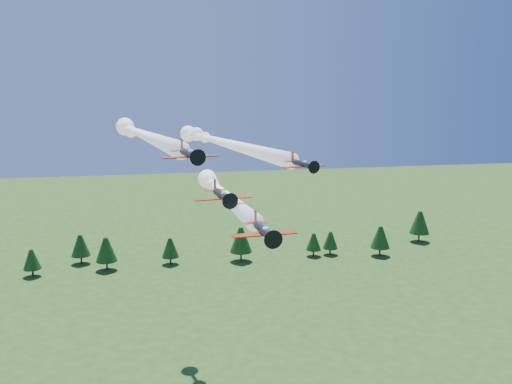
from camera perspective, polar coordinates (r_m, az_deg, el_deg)
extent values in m
cylinder|color=black|center=(73.00, 0.75, -3.87)|extent=(1.52, 6.18, 1.13)
cone|color=black|center=(69.69, 1.54, -4.60)|extent=(1.20, 1.09, 1.13)
cone|color=black|center=(69.06, 1.70, -4.74)|extent=(0.53, 0.54, 0.50)
cylinder|color=black|center=(68.89, 1.75, -4.79)|extent=(2.38, 0.20, 2.38)
cube|color=red|center=(72.68, 0.85, -4.24)|extent=(8.47, 2.06, 0.14)
cube|color=red|center=(76.75, -0.05, -3.09)|extent=(3.34, 1.17, 0.08)
cube|color=red|center=(76.64, -0.08, -2.41)|extent=(0.17, 1.08, 1.64)
ellipsoid|color=#94C4E4|center=(71.94, 0.97, -3.72)|extent=(0.90, 1.41, 0.71)
sphere|color=white|center=(105.37, -4.21, 0.72)|extent=(2.30, 2.30, 2.30)
sphere|color=white|center=(109.41, -4.62, 1.10)|extent=(3.00, 3.00, 3.00)
sphere|color=white|center=(113.45, -4.99, 1.45)|extent=(3.70, 3.70, 3.70)
cylinder|color=black|center=(74.45, -6.71, 3.81)|extent=(2.04, 5.51, 1.00)
cone|color=black|center=(71.44, -6.01, 3.52)|extent=(1.16, 1.08, 1.00)
cone|color=black|center=(70.87, -5.88, 3.46)|extent=(0.52, 0.53, 0.44)
cylinder|color=black|center=(70.70, -5.84, 3.45)|extent=(2.07, 0.45, 2.11)
cube|color=red|center=(74.11, -6.62, 3.53)|extent=(7.54, 2.78, 0.12)
cube|color=red|center=(77.85, -7.43, 4.14)|extent=(3.02, 1.40, 0.07)
cube|color=red|center=(77.86, -7.46, 4.73)|extent=(0.27, 0.95, 1.45)
ellipsoid|color=#94C4E4|center=(73.54, -6.52, 4.04)|extent=(0.94, 1.32, 0.63)
sphere|color=white|center=(112.95, -12.24, 6.06)|extent=(2.30, 2.30, 2.30)
sphere|color=white|center=(117.90, -12.69, 6.24)|extent=(3.00, 3.00, 3.00)
sphere|color=white|center=(122.86, -13.10, 6.41)|extent=(3.70, 3.70, 3.70)
cylinder|color=black|center=(82.28, 4.66, 2.80)|extent=(1.88, 4.77, 0.87)
cone|color=black|center=(79.90, 5.59, 2.54)|extent=(1.02, 0.95, 0.87)
cone|color=black|center=(79.45, 5.78, 2.49)|extent=(0.46, 0.47, 0.38)
cylinder|color=black|center=(79.33, 5.83, 2.48)|extent=(1.79, 0.43, 1.83)
cube|color=red|center=(82.01, 4.77, 2.58)|extent=(6.54, 2.55, 0.10)
cube|color=red|center=(84.97, 3.67, 3.11)|extent=(2.62, 1.27, 0.06)
cube|color=red|center=(84.95, 3.65, 3.58)|extent=(0.26, 0.82, 1.26)
ellipsoid|color=#94C4E4|center=(81.55, 4.92, 2.97)|extent=(0.84, 1.16, 0.54)
sphere|color=white|center=(122.43, -5.20, 5.48)|extent=(2.30, 2.30, 2.30)
sphere|color=white|center=(127.83, -6.03, 5.69)|extent=(3.00, 3.00, 3.00)
sphere|color=white|center=(133.27, -6.78, 5.89)|extent=(3.70, 3.70, 3.70)
cylinder|color=black|center=(83.73, -3.42, -0.33)|extent=(1.89, 6.15, 1.12)
cone|color=black|center=(80.39, -2.76, -0.79)|extent=(1.24, 1.14, 1.12)
cone|color=black|center=(79.76, -2.63, -0.89)|extent=(0.55, 0.56, 0.49)
cylinder|color=black|center=(79.58, -2.59, -0.91)|extent=(2.34, 0.35, 2.35)
cube|color=red|center=(83.37, -3.34, -0.62)|extent=(8.42, 2.57, 0.13)
cube|color=red|center=(87.49, -4.10, 0.20)|extent=(3.35, 1.36, 0.08)
cube|color=red|center=(87.44, -4.13, 0.79)|extent=(0.24, 1.07, 1.63)
ellipsoid|color=#94C4E4|center=(82.68, -3.24, -0.15)|extent=(0.97, 1.44, 0.70)
cylinder|color=#382314|center=(199.87, -17.07, -6.48)|extent=(0.60, 0.60, 2.76)
cone|color=#10340F|center=(198.48, -17.15, -5.12)|extent=(6.31, 6.31, 7.10)
cylinder|color=#382314|center=(190.99, -14.68, -7.13)|extent=(0.60, 0.60, 3.02)
cone|color=#10340F|center=(189.42, -14.76, -5.58)|extent=(6.90, 6.90, 7.76)
cylinder|color=#382314|center=(200.13, 5.76, -6.09)|extent=(0.60, 0.60, 2.30)
cone|color=#10340F|center=(198.96, 5.78, -4.96)|extent=(5.26, 5.26, 5.91)
cylinder|color=#382314|center=(192.25, -21.42, -7.52)|extent=(0.60, 0.60, 2.43)
cone|color=#10340F|center=(190.97, -21.52, -6.28)|extent=(5.55, 5.55, 6.24)
cylinder|color=#382314|center=(204.13, 12.27, -5.85)|extent=(0.60, 0.60, 2.95)
cone|color=#10340F|center=(202.69, 12.33, -4.43)|extent=(6.73, 6.73, 7.57)
cylinder|color=#382314|center=(202.49, 7.42, -5.92)|extent=(0.60, 0.60, 2.32)
cone|color=#10340F|center=(201.33, 7.45, -4.79)|extent=(5.29, 5.29, 5.95)
cylinder|color=#382314|center=(225.38, 15.97, -4.38)|extent=(0.60, 0.60, 3.29)
cone|color=#10340F|center=(223.94, 16.05, -2.93)|extent=(7.51, 7.51, 8.45)
cylinder|color=#382314|center=(192.75, -8.54, -6.79)|extent=(0.60, 0.60, 2.51)
cone|color=#10340F|center=(191.44, -8.58, -5.52)|extent=(5.73, 5.73, 6.45)
cylinder|color=#382314|center=(193.82, -1.51, -6.45)|extent=(0.60, 0.60, 3.27)
cone|color=#10340F|center=(192.15, -1.52, -4.79)|extent=(7.47, 7.47, 8.41)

